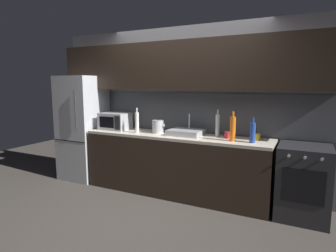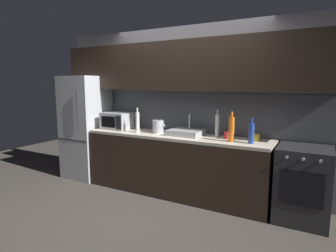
{
  "view_description": "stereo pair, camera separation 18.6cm",
  "coord_description": "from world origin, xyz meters",
  "px_view_note": "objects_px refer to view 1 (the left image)",
  "views": [
    {
      "loc": [
        1.71,
        -2.77,
        1.63
      ],
      "look_at": [
        -0.11,
        0.9,
        1.02
      ],
      "focal_mm": 30.06,
      "sensor_mm": 36.0,
      "label": 1
    },
    {
      "loc": [
        1.87,
        -2.69,
        1.63
      ],
      "look_at": [
        -0.11,
        0.9,
        1.02
      ],
      "focal_mm": 30.06,
      "sensor_mm": 36.0,
      "label": 2
    }
  ],
  "objects_px": {
    "refrigerator": "(83,128)",
    "wine_bottle_blue": "(253,132)",
    "kettle": "(158,127)",
    "wine_bottle_clear": "(218,125)",
    "oven_range": "(303,182)",
    "wine_bottle_white": "(137,122)",
    "mug_yellow": "(257,137)",
    "microwave": "(115,121)",
    "wine_bottle_orange": "(233,128)",
    "mug_red": "(227,135)"
  },
  "relations": [
    {
      "from": "wine_bottle_orange",
      "to": "wine_bottle_white",
      "type": "relative_size",
      "value": 1.02
    },
    {
      "from": "wine_bottle_clear",
      "to": "refrigerator",
      "type": "bearing_deg",
      "value": -176.63
    },
    {
      "from": "mug_yellow",
      "to": "wine_bottle_orange",
      "type": "bearing_deg",
      "value": -142.78
    },
    {
      "from": "microwave",
      "to": "wine_bottle_white",
      "type": "distance_m",
      "value": 0.51
    },
    {
      "from": "oven_range",
      "to": "wine_bottle_blue",
      "type": "xyz_separation_m",
      "value": [
        -0.61,
        -0.09,
        0.58
      ]
    },
    {
      "from": "refrigerator",
      "to": "mug_red",
      "type": "height_order",
      "value": "refrigerator"
    },
    {
      "from": "wine_bottle_orange",
      "to": "mug_yellow",
      "type": "xyz_separation_m",
      "value": [
        0.27,
        0.21,
        -0.12
      ]
    },
    {
      "from": "wine_bottle_white",
      "to": "wine_bottle_blue",
      "type": "height_order",
      "value": "wine_bottle_white"
    },
    {
      "from": "wine_bottle_clear",
      "to": "wine_bottle_white",
      "type": "relative_size",
      "value": 1.0
    },
    {
      "from": "microwave",
      "to": "kettle",
      "type": "distance_m",
      "value": 0.8
    },
    {
      "from": "wine_bottle_orange",
      "to": "mug_red",
      "type": "bearing_deg",
      "value": 126.05
    },
    {
      "from": "oven_range",
      "to": "wine_bottle_clear",
      "type": "height_order",
      "value": "wine_bottle_clear"
    },
    {
      "from": "wine_bottle_orange",
      "to": "wine_bottle_blue",
      "type": "xyz_separation_m",
      "value": [
        0.25,
        0.0,
        -0.03
      ]
    },
    {
      "from": "kettle",
      "to": "oven_range",
      "type": "bearing_deg",
      "value": -0.16
    },
    {
      "from": "oven_range",
      "to": "mug_red",
      "type": "relative_size",
      "value": 9.57
    },
    {
      "from": "microwave",
      "to": "mug_red",
      "type": "bearing_deg",
      "value": 1.12
    },
    {
      "from": "oven_range",
      "to": "wine_bottle_orange",
      "type": "bearing_deg",
      "value": -173.82
    },
    {
      "from": "kettle",
      "to": "wine_bottle_clear",
      "type": "xyz_separation_m",
      "value": [
        0.88,
        0.13,
        0.06
      ]
    },
    {
      "from": "wine_bottle_clear",
      "to": "mug_yellow",
      "type": "distance_m",
      "value": 0.56
    },
    {
      "from": "wine_bottle_blue",
      "to": "refrigerator",
      "type": "bearing_deg",
      "value": 178.2
    },
    {
      "from": "mug_yellow",
      "to": "microwave",
      "type": "bearing_deg",
      "value": -177.54
    },
    {
      "from": "kettle",
      "to": "wine_bottle_clear",
      "type": "height_order",
      "value": "wine_bottle_clear"
    },
    {
      "from": "microwave",
      "to": "wine_bottle_white",
      "type": "relative_size",
      "value": 1.21
    },
    {
      "from": "microwave",
      "to": "wine_bottle_orange",
      "type": "bearing_deg",
      "value": -3.3
    },
    {
      "from": "wine_bottle_white",
      "to": "wine_bottle_orange",
      "type": "bearing_deg",
      "value": 0.42
    },
    {
      "from": "wine_bottle_clear",
      "to": "kettle",
      "type": "bearing_deg",
      "value": -171.32
    },
    {
      "from": "microwave",
      "to": "wine_bottle_clear",
      "type": "bearing_deg",
      "value": 4.11
    },
    {
      "from": "microwave",
      "to": "wine_bottle_orange",
      "type": "distance_m",
      "value": 1.95
    },
    {
      "from": "wine_bottle_white",
      "to": "mug_yellow",
      "type": "bearing_deg",
      "value": 7.23
    },
    {
      "from": "microwave",
      "to": "kettle",
      "type": "relative_size",
      "value": 2.09
    },
    {
      "from": "mug_red",
      "to": "wine_bottle_clear",
      "type": "bearing_deg",
      "value": 152.39
    },
    {
      "from": "oven_range",
      "to": "wine_bottle_orange",
      "type": "relative_size",
      "value": 2.32
    },
    {
      "from": "refrigerator",
      "to": "wine_bottle_blue",
      "type": "xyz_separation_m",
      "value": [
        2.88,
        -0.09,
        0.15
      ]
    },
    {
      "from": "oven_range",
      "to": "wine_bottle_blue",
      "type": "bearing_deg",
      "value": -171.65
    },
    {
      "from": "kettle",
      "to": "wine_bottle_orange",
      "type": "xyz_separation_m",
      "value": [
        1.15,
        -0.1,
        0.07
      ]
    },
    {
      "from": "wine_bottle_white",
      "to": "microwave",
      "type": "bearing_deg",
      "value": 166.1
    },
    {
      "from": "wine_bottle_clear",
      "to": "mug_red",
      "type": "distance_m",
      "value": 0.22
    },
    {
      "from": "oven_range",
      "to": "wine_bottle_blue",
      "type": "relative_size",
      "value": 2.79
    },
    {
      "from": "wine_bottle_clear",
      "to": "mug_red",
      "type": "xyz_separation_m",
      "value": [
        0.16,
        -0.08,
        -0.11
      ]
    },
    {
      "from": "refrigerator",
      "to": "wine_bottle_blue",
      "type": "distance_m",
      "value": 2.89
    },
    {
      "from": "wine_bottle_orange",
      "to": "wine_bottle_white",
      "type": "distance_m",
      "value": 1.45
    },
    {
      "from": "wine_bottle_blue",
      "to": "microwave",
      "type": "bearing_deg",
      "value": 177.16
    },
    {
      "from": "oven_range",
      "to": "wine_bottle_white",
      "type": "distance_m",
      "value": 2.39
    },
    {
      "from": "mug_yellow",
      "to": "refrigerator",
      "type": "bearing_deg",
      "value": -177.75
    },
    {
      "from": "refrigerator",
      "to": "oven_range",
      "type": "height_order",
      "value": "refrigerator"
    },
    {
      "from": "microwave",
      "to": "wine_bottle_clear",
      "type": "xyz_separation_m",
      "value": [
        1.68,
        0.12,
        0.03
      ]
    },
    {
      "from": "wine_bottle_orange",
      "to": "mug_yellow",
      "type": "height_order",
      "value": "wine_bottle_orange"
    },
    {
      "from": "refrigerator",
      "to": "wine_bottle_clear",
      "type": "xyz_separation_m",
      "value": [
        2.36,
        0.14,
        0.18
      ]
    },
    {
      "from": "kettle",
      "to": "wine_bottle_clear",
      "type": "bearing_deg",
      "value": 8.68
    },
    {
      "from": "refrigerator",
      "to": "mug_red",
      "type": "xyz_separation_m",
      "value": [
        2.52,
        0.05,
        0.06
      ]
    }
  ]
}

